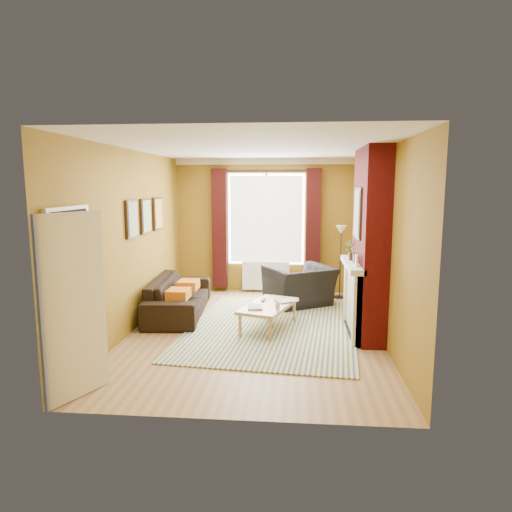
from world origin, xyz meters
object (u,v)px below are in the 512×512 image
(armchair, at_px, (299,286))
(floor_lamp, at_px, (341,241))
(coffee_table, at_px, (269,307))
(wicker_stool, at_px, (304,290))
(sofa, at_px, (179,296))

(armchair, distance_m, floor_lamp, 1.31)
(floor_lamp, bearing_deg, coffee_table, -121.25)
(wicker_stool, relative_size, floor_lamp, 0.29)
(wicker_stool, bearing_deg, armchair, -102.99)
(sofa, distance_m, wicker_stool, 2.50)
(armchair, distance_m, coffee_table, 1.57)
(coffee_table, distance_m, floor_lamp, 2.64)
(coffee_table, xyz_separation_m, wicker_stool, (0.59, 1.88, -0.15))
(wicker_stool, distance_m, floor_lamp, 1.22)
(sofa, height_order, floor_lamp, floor_lamp)
(coffee_table, bearing_deg, sofa, 173.98)
(sofa, xyz_separation_m, wicker_stool, (2.22, 1.15, -0.11))
(armchair, xyz_separation_m, wicker_stool, (0.09, 0.40, -0.16))
(sofa, xyz_separation_m, floor_lamp, (2.94, 1.42, 0.83))
(armchair, xyz_separation_m, coffee_table, (-0.49, -1.49, -0.01))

